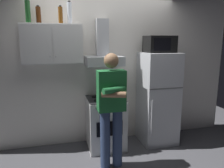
# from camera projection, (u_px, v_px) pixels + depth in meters

# --- Properties ---
(ground_plane) EXTENTS (7.00, 7.00, 0.00)m
(ground_plane) POSITION_uv_depth(u_px,v_px,m) (112.00, 153.00, 3.54)
(ground_plane) COLOR #4C4C51
(back_wall_tiled) EXTENTS (4.80, 0.10, 2.70)m
(back_wall_tiled) POSITION_uv_depth(u_px,v_px,m) (104.00, 66.00, 3.85)
(back_wall_tiled) COLOR silver
(back_wall_tiled) RESTS_ON ground_plane
(upper_cabinet) EXTENTS (0.90, 0.37, 0.60)m
(upper_cabinet) POSITION_uv_depth(u_px,v_px,m) (53.00, 44.00, 3.35)
(upper_cabinet) COLOR silver
(stove_oven) EXTENTS (0.60, 0.62, 0.87)m
(stove_oven) POSITION_uv_depth(u_px,v_px,m) (105.00, 123.00, 3.68)
(stove_oven) COLOR white
(stove_oven) RESTS_ON ground_plane
(range_hood) EXTENTS (0.60, 0.44, 0.75)m
(range_hood) POSITION_uv_depth(u_px,v_px,m) (103.00, 53.00, 3.57)
(range_hood) COLOR #B7BABF
(refrigerator) EXTENTS (0.60, 0.62, 1.60)m
(refrigerator) POSITION_uv_depth(u_px,v_px,m) (158.00, 98.00, 3.84)
(refrigerator) COLOR silver
(refrigerator) RESTS_ON ground_plane
(microwave) EXTENTS (0.48, 0.37, 0.28)m
(microwave) POSITION_uv_depth(u_px,v_px,m) (160.00, 44.00, 3.67)
(microwave) COLOR black
(microwave) RESTS_ON refrigerator
(person_standing) EXTENTS (0.38, 0.33, 1.64)m
(person_standing) POSITION_uv_depth(u_px,v_px,m) (111.00, 107.00, 3.00)
(person_standing) COLOR navy
(person_standing) RESTS_ON ground_plane
(bottle_rum_dark) EXTENTS (0.07, 0.07, 0.26)m
(bottle_rum_dark) POSITION_uv_depth(u_px,v_px,m) (38.00, 15.00, 3.25)
(bottle_rum_dark) COLOR #47230F
(bottle_rum_dark) RESTS_ON upper_cabinet
(bottle_wine_green) EXTENTS (0.07, 0.07, 0.34)m
(bottle_wine_green) POSITION_uv_depth(u_px,v_px,m) (28.00, 12.00, 3.19)
(bottle_wine_green) COLOR #19471E
(bottle_wine_green) RESTS_ON upper_cabinet
(bottle_vodka_clear) EXTENTS (0.07, 0.07, 0.34)m
(bottle_vodka_clear) POSITION_uv_depth(u_px,v_px,m) (69.00, 13.00, 3.30)
(bottle_vodka_clear) COLOR silver
(bottle_vodka_clear) RESTS_ON upper_cabinet
(bottle_beer_brown) EXTENTS (0.07, 0.07, 0.27)m
(bottle_beer_brown) POSITION_uv_depth(u_px,v_px,m) (61.00, 15.00, 3.27)
(bottle_beer_brown) COLOR brown
(bottle_beer_brown) RESTS_ON upper_cabinet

